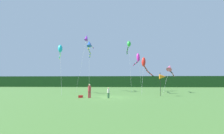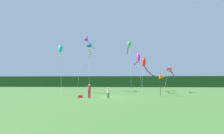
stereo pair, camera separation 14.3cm
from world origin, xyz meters
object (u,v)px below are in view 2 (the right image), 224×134
(kite_blue, at_px, (89,45))
(kite_purple, at_px, (87,39))
(banner_flag_pole, at_px, (163,77))
(person_adult, at_px, (89,90))
(kite_magenta, at_px, (138,58))
(kite_red, at_px, (145,64))
(cooler_box, at_px, (80,96))
(kite_rainbow, at_px, (170,68))
(kite_cyan, at_px, (60,50))
(kite_green, at_px, (129,45))
(person_child, at_px, (108,92))

(kite_blue, bearing_deg, kite_purple, 115.97)
(banner_flag_pole, height_order, kite_purple, kite_purple)
(person_adult, relative_size, kite_blue, 0.16)
(kite_magenta, xyz_separation_m, kite_blue, (-9.91, -1.94, 2.54))
(kite_red, distance_m, kite_purple, 13.92)
(cooler_box, relative_size, kite_purple, 0.04)
(banner_flag_pole, distance_m, kite_rainbow, 8.70)
(kite_cyan, bearing_deg, kite_green, 39.40)
(person_adult, xyz_separation_m, kite_purple, (-3.45, 15.02, 10.07))
(kite_cyan, distance_m, kite_purple, 8.04)
(person_child, xyz_separation_m, kite_magenta, (4.79, 15.49, 6.11))
(cooler_box, height_order, kite_blue, kite_blue)
(person_adult, distance_m, kite_magenta, 18.04)
(kite_magenta, relative_size, kite_purple, 0.66)
(cooler_box, relative_size, kite_green, 0.05)
(kite_magenta, bearing_deg, kite_blue, -168.90)
(kite_rainbow, bearing_deg, kite_purple, 168.22)
(kite_green, bearing_deg, person_adult, -106.08)
(kite_rainbow, relative_size, kite_blue, 0.84)
(kite_green, relative_size, kite_magenta, 1.42)
(kite_red, height_order, kite_green, kite_green)
(person_child, relative_size, cooler_box, 2.51)
(person_adult, xyz_separation_m, kite_green, (5.41, 18.76, 9.36))
(kite_rainbow, xyz_separation_m, kite_blue, (-15.54, 1.90, 4.90))
(kite_blue, bearing_deg, kite_rainbow, -6.96)
(kite_red, relative_size, kite_rainbow, 0.86)
(banner_flag_pole, bearing_deg, kite_cyan, 163.55)
(person_adult, xyz_separation_m, kite_magenta, (7.20, 15.47, 5.87))
(kite_cyan, bearing_deg, kite_magenta, 25.88)
(cooler_box, xyz_separation_m, kite_red, (9.22, 9.65, 4.93))
(kite_cyan, height_order, kite_purple, kite_purple)
(kite_green, relative_size, kite_purple, 0.94)
(cooler_box, xyz_separation_m, kite_purple, (-2.27, 14.78, 10.89))
(kite_green, bearing_deg, kite_purple, -157.14)
(kite_blue, relative_size, kite_purple, 0.92)
(kite_red, distance_m, kite_cyan, 15.28)
(person_adult, height_order, kite_magenta, kite_magenta)
(kite_purple, bearing_deg, kite_green, 22.86)
(person_child, relative_size, kite_purple, 0.11)
(cooler_box, bearing_deg, kite_rainbow, 39.12)
(person_adult, bearing_deg, kite_magenta, 65.05)
(kite_red, distance_m, kite_blue, 12.14)
(kite_rainbow, height_order, kite_purple, kite_purple)
(kite_rainbow, bearing_deg, kite_blue, 173.04)
(kite_red, xyz_separation_m, kite_purple, (-11.48, 5.13, 5.96))
(cooler_box, distance_m, kite_cyan, 12.66)
(kite_cyan, distance_m, kite_magenta, 15.76)
(kite_red, xyz_separation_m, kite_rainbow, (4.79, 1.74, -0.60))
(cooler_box, height_order, kite_magenta, kite_magenta)
(kite_red, bearing_deg, kite_magenta, 98.58)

